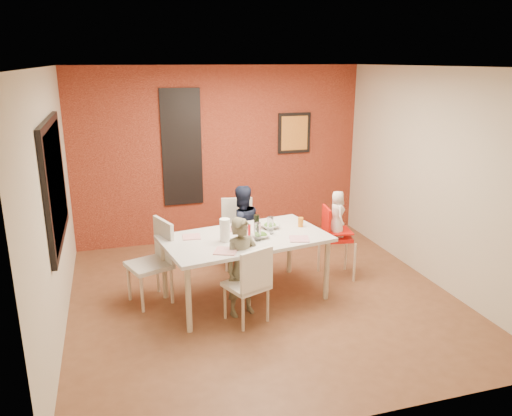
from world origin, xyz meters
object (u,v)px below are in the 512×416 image
object	(u,v)px
dining_table	(245,242)
child_far	(241,229)
chair_near	(251,281)
high_chair	(334,235)
chair_left	(156,257)
wine_bottle	(257,225)
chair_far	(238,228)
toddler	(337,214)
paper_towel_roll	(225,230)
child_near	(242,267)

from	to	relation	value
dining_table	child_far	world-z (taller)	child_far
chair_near	high_chair	bearing A→B (deg)	-169.15
high_chair	chair_left	bearing A→B (deg)	99.32
chair_left	wine_bottle	xyz separation A→B (m)	(1.17, -0.24, 0.36)
chair_near	chair_far	bearing A→B (deg)	-121.19
chair_far	toddler	bearing A→B (deg)	-25.40
chair_far	high_chair	world-z (taller)	high_chair
paper_towel_roll	chair_far	bearing A→B (deg)	68.95
high_chair	child_far	xyz separation A→B (m)	(-1.11, 0.55, 0.02)
dining_table	child_near	bearing A→B (deg)	-110.30
dining_table	chair_near	bearing A→B (deg)	-99.87
child_far	paper_towel_roll	bearing A→B (deg)	55.75
high_chair	toddler	distance (m)	0.29
dining_table	chair_near	distance (m)	0.64
child_near	wine_bottle	size ratio (longest dim) A/B	4.61
high_chair	paper_towel_roll	distance (m)	1.61
chair_near	paper_towel_roll	distance (m)	0.69
paper_towel_roll	dining_table	bearing A→B (deg)	16.10
chair_left	toddler	distance (m)	2.35
high_chair	child_near	world-z (taller)	child_near
child_near	paper_towel_roll	world-z (taller)	child_near
child_far	toddler	xyz separation A→B (m)	(1.13, -0.55, 0.27)
chair_near	child_far	world-z (taller)	child_far
high_chair	wine_bottle	size ratio (longest dim) A/B	3.90
toddler	chair_left	bearing A→B (deg)	96.81
chair_near	child_far	bearing A→B (deg)	-122.26
chair_near	chair_far	distance (m)	1.68
child_near	child_far	size ratio (longest dim) A/B	0.95
child_far	high_chair	bearing A→B (deg)	144.80
high_chair	toddler	size ratio (longest dim) A/B	1.59
toddler	paper_towel_roll	xyz separation A→B (m)	(-1.56, -0.35, 0.05)
chair_far	dining_table	bearing A→B (deg)	-89.75
chair_left	child_far	size ratio (longest dim) A/B	0.83
dining_table	toddler	distance (m)	1.34
child_far	wine_bottle	bearing A→B (deg)	79.42
chair_near	child_near	xyz separation A→B (m)	(-0.03, 0.23, 0.07)
dining_table	toddler	xyz separation A→B (m)	(1.30, 0.28, 0.15)
chair_left	child_far	xyz separation A→B (m)	(1.19, 0.57, 0.05)
chair_far	wine_bottle	size ratio (longest dim) A/B	3.77
dining_table	paper_towel_roll	world-z (taller)	paper_towel_roll
dining_table	chair_far	bearing A→B (deg)	80.27
chair_far	paper_towel_roll	size ratio (longest dim) A/B	3.52
high_chair	child_near	size ratio (longest dim) A/B	0.85
toddler	dining_table	bearing A→B (deg)	108.44
wine_bottle	child_far	bearing A→B (deg)	88.40
high_chair	child_far	bearing A→B (deg)	72.61
dining_table	high_chair	world-z (taller)	high_chair
toddler	wine_bottle	size ratio (longest dim) A/B	2.45
dining_table	paper_towel_roll	size ratio (longest dim) A/B	7.73
child_near	child_far	xyz separation A→B (m)	(0.30, 1.18, 0.03)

